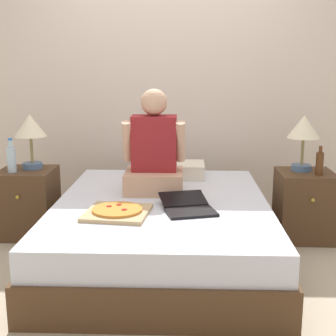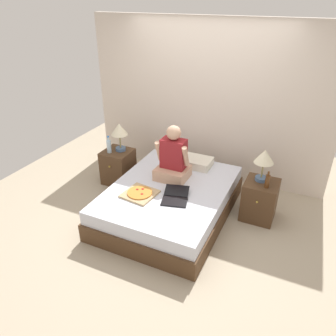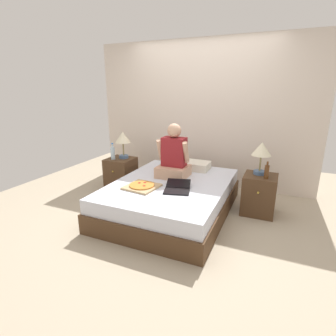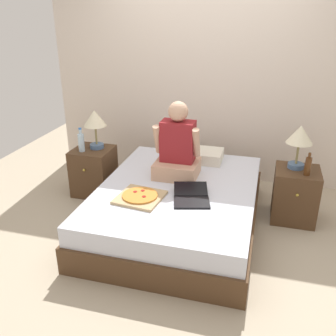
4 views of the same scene
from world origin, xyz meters
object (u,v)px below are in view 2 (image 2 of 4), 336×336
Objects in this scene: bed at (170,201)px; lamp_on_right_nightstand at (264,159)px; nightstand_right at (260,200)px; pizza_box at (140,193)px; water_bottle at (109,146)px; person_seated at (173,159)px; laptop at (175,198)px; beer_bottle at (267,181)px; lamp_on_left_nightstand at (119,131)px; nightstand_left at (118,166)px.

lamp_on_right_nightstand reaches higher than bed.
nightstand_right reaches higher than pizza_box.
bed is 7.38× the size of water_bottle.
lamp_on_right_nightstand is 0.58× the size of person_seated.
water_bottle is 1.55m from laptop.
beer_bottle reaches higher than nightstand_right.
bed is at bearing 50.82° from pizza_box.
beer_bottle is 1.20m from laptop.
lamp_on_left_nightstand is 0.28m from water_bottle.
pizza_box is at bearing -37.00° from water_bottle.
nightstand_right is 1.64m from pizza_box.
lamp_on_right_nightstand is 0.93× the size of laptop.
pizza_box is at bearing -45.92° from lamp_on_left_nightstand.
water_bottle is at bearing 143.00° from pizza_box.
nightstand_right is at bearing 125.01° from beer_bottle.
lamp_on_left_nightstand reaches higher than bed.
lamp_on_left_nightstand is 0.58× the size of person_seated.
lamp_on_left_nightstand is at bearing 149.75° from laptop.
lamp_on_right_nightstand is 1.01× the size of pizza_box.
person_seated reaches higher than laptop.
nightstand_left is (-1.14, 0.46, 0.06)m from bed.
bed is at bearing -74.65° from person_seated.
lamp_on_right_nightstand is (-0.03, 0.05, 0.60)m from nightstand_right.
lamp_on_left_nightstand is 2.32m from nightstand_right.
person_seated reaches higher than nightstand_right.
pizza_box is (-1.49, -0.70, -0.19)m from beer_bottle.
water_bottle is at bearing -176.56° from lamp_on_right_nightstand.
laptop is (-0.95, -0.70, 0.19)m from nightstand_right.
nightstand_left reaches higher than pizza_box.
water_bottle reaches higher than beer_bottle.
beer_bottle is 0.52× the size of pizza_box.
lamp_on_left_nightstand reaches higher than water_bottle.
laptop is (0.26, -0.50, -0.27)m from person_seated.
lamp_on_left_nightstand is at bearing 178.72° from nightstand_right.
bed is 1.39m from lamp_on_right_nightstand.
lamp_on_left_nightstand is 1.01× the size of pizza_box.
nightstand_right is 1.15× the size of laptop.
water_bottle is at bearing 162.95° from bed.
laptop is at bearing -27.83° from nightstand_left.
nightstand_right is (2.24, -0.05, -0.60)m from lamp_on_left_nightstand.
pizza_box is at bearing -108.64° from person_seated.
nightstand_left is 1.23× the size of lamp_on_left_nightstand.
lamp_on_right_nightstand is (2.21, 0.00, 0.00)m from lamp_on_left_nightstand.
beer_bottle is at bearing 16.75° from bed.
laptop is at bearing -143.71° from nightstand_right.
person_seated is (1.03, -0.25, -0.15)m from lamp_on_left_nightstand.
lamp_on_left_nightstand is 1.96× the size of beer_bottle.
water_bottle is 0.50× the size of nightstand_right.
person_seated is 0.69m from pizza_box.
water_bottle is 0.57× the size of laptop.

